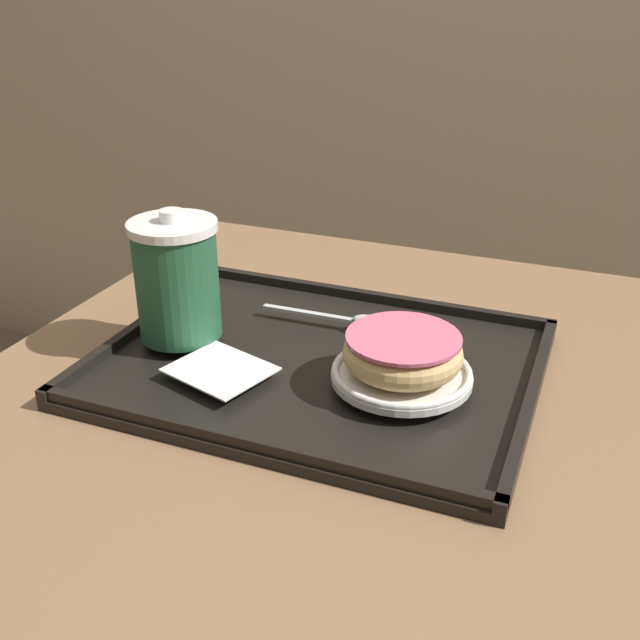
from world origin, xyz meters
TOP-DOWN VIEW (x-y plane):
  - cafe_table at (0.00, 0.00)m, footprint 0.81×0.87m
  - serving_tray at (-0.03, 0.00)m, footprint 0.48×0.37m
  - napkin_paper at (-0.12, -0.08)m, footprint 0.12×0.11m
  - coffee_cup_front at (-0.20, -0.02)m, footprint 0.10×0.10m
  - plate_with_chocolate_donut at (0.07, -0.02)m, footprint 0.15×0.15m
  - donut_chocolate_glazed at (0.07, -0.02)m, footprint 0.13×0.13m
  - spoon at (-0.03, 0.09)m, footprint 0.16×0.02m

SIDE VIEW (x-z plane):
  - cafe_table at x=0.00m, z-range 0.19..0.94m
  - serving_tray at x=-0.03m, z-range 0.74..0.77m
  - napkin_paper at x=-0.12m, z-range 0.77..0.77m
  - spoon at x=-0.03m, z-range 0.77..0.78m
  - plate_with_chocolate_donut at x=0.07m, z-range 0.77..0.79m
  - donut_chocolate_glazed at x=0.07m, z-range 0.79..0.82m
  - coffee_cup_front at x=-0.20m, z-range 0.77..0.92m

